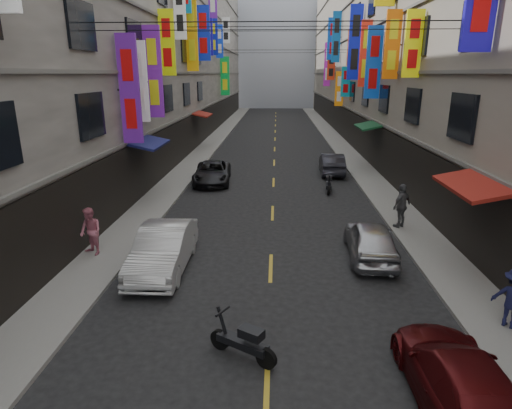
# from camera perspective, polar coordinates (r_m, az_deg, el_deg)

# --- Properties ---
(sidewalk_left) EXTENTS (2.00, 90.00, 0.12)m
(sidewalk_left) POSITION_cam_1_polar(r_m,az_deg,el_deg) (38.31, -6.59, 7.51)
(sidewalk_left) COLOR slate
(sidewalk_left) RESTS_ON ground
(sidewalk_right) EXTENTS (2.00, 90.00, 0.12)m
(sidewalk_right) POSITION_cam_1_polar(r_m,az_deg,el_deg) (38.27, 11.59, 7.27)
(sidewalk_right) COLOR slate
(sidewalk_right) RESTS_ON ground
(building_row_left) EXTENTS (10.14, 90.00, 19.00)m
(building_row_left) POSITION_cam_1_polar(r_m,az_deg,el_deg) (39.34, -16.35, 21.01)
(building_row_left) COLOR gray
(building_row_left) RESTS_ON ground
(building_row_right) EXTENTS (10.14, 90.00, 19.00)m
(building_row_right) POSITION_cam_1_polar(r_m,az_deg,el_deg) (39.26, 21.73, 20.53)
(building_row_right) COLOR gray
(building_row_right) RESTS_ON ground
(haze_block) EXTENTS (18.00, 8.00, 22.00)m
(haze_block) POSITION_cam_1_polar(r_m,az_deg,el_deg) (87.42, 2.79, 20.09)
(haze_block) COLOR #A9AEBC
(haze_block) RESTS_ON ground
(shop_signage) EXTENTS (14.00, 55.00, 11.62)m
(shop_signage) POSITION_cam_1_polar(r_m,az_deg,el_deg) (30.87, 2.46, 22.09)
(shop_signage) COLOR #0F18B6
(shop_signage) RESTS_ON ground
(street_awnings) EXTENTS (13.99, 35.20, 0.41)m
(street_awnings) POSITION_cam_1_polar(r_m,az_deg,el_deg) (21.60, -1.01, 8.17)
(street_awnings) COLOR #144C2A
(street_awnings) RESTS_ON ground
(overhead_cables) EXTENTS (14.00, 38.04, 1.24)m
(overhead_cables) POSITION_cam_1_polar(r_m,az_deg,el_deg) (25.41, 2.61, 22.61)
(overhead_cables) COLOR black
(overhead_cables) RESTS_ON ground
(lane_markings) EXTENTS (0.12, 80.20, 0.01)m
(lane_markings) POSITION_cam_1_polar(r_m,az_deg,el_deg) (34.87, 2.47, 6.58)
(lane_markings) COLOR gold
(lane_markings) RESTS_ON ground
(scooter_crossing) EXTENTS (1.62, 1.01, 1.14)m
(scooter_crossing) POSITION_cam_1_polar(r_m,az_deg,el_deg) (10.30, -1.69, -17.85)
(scooter_crossing) COLOR black
(scooter_crossing) RESTS_ON ground
(scooter_far_right) EXTENTS (0.52, 1.80, 1.14)m
(scooter_far_right) POSITION_cam_1_polar(r_m,az_deg,el_deg) (24.14, 9.67, 2.68)
(scooter_far_right) COLOR black
(scooter_far_right) RESTS_ON ground
(car_left_mid) EXTENTS (1.61, 4.51, 1.48)m
(car_left_mid) POSITION_cam_1_polar(r_m,az_deg,el_deg) (14.66, -12.26, -5.78)
(car_left_mid) COLOR silver
(car_left_mid) RESTS_ON ground
(car_left_far) EXTENTS (2.41, 4.68, 1.26)m
(car_left_far) POSITION_cam_1_polar(r_m,az_deg,el_deg) (25.92, -5.84, 4.25)
(car_left_far) COLOR black
(car_left_far) RESTS_ON ground
(car_right_near) EXTENTS (1.78, 4.34, 1.26)m
(car_right_near) POSITION_cam_1_polar(r_m,az_deg,el_deg) (9.79, 25.55, -20.48)
(car_right_near) COLOR #4E0D0F
(car_right_near) RESTS_ON ground
(car_right_mid) EXTENTS (1.84, 4.07, 1.36)m
(car_right_mid) POSITION_cam_1_polar(r_m,az_deg,el_deg) (15.78, 15.03, -4.56)
(car_right_mid) COLOR #B0B0B5
(car_right_mid) RESTS_ON ground
(car_right_far) EXTENTS (1.58, 4.17, 1.36)m
(car_right_far) POSITION_cam_1_polar(r_m,az_deg,el_deg) (28.62, 10.07, 5.40)
(car_right_far) COLOR #26262E
(car_right_far) RESTS_ON ground
(pedestrian_lfar) EXTENTS (1.02, 0.95, 1.72)m
(pedestrian_lfar) POSITION_cam_1_polar(r_m,az_deg,el_deg) (16.25, -21.19, -3.38)
(pedestrian_lfar) COLOR #C7697F
(pedestrian_lfar) RESTS_ON sidewalk_left
(pedestrian_rfar) EXTENTS (1.24, 1.19, 1.87)m
(pedestrian_rfar) POSITION_cam_1_polar(r_m,az_deg,el_deg) (18.84, 18.85, -0.16)
(pedestrian_rfar) COLOR #4E4E50
(pedestrian_rfar) RESTS_ON sidewalk_right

